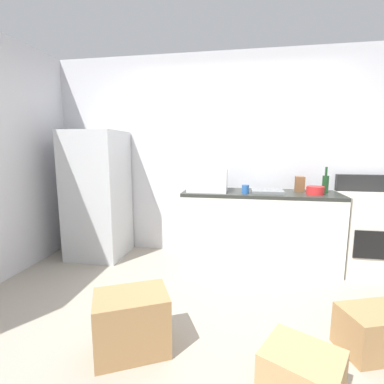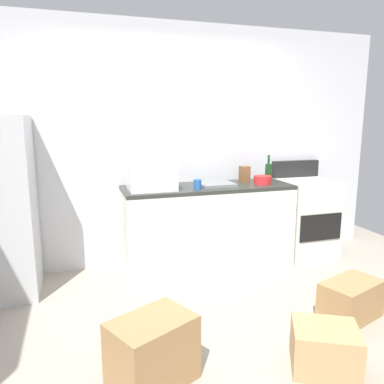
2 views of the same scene
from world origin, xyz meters
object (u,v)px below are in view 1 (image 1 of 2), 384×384
at_px(stove_oven, 368,232).
at_px(wine_bottle, 325,183).
at_px(cardboard_box_small, 301,376).
at_px(knife_block, 300,184).
at_px(microwave, 208,180).
at_px(refrigerator, 98,195).
at_px(coffee_mug, 245,189).
at_px(cardboard_box_large, 132,323).
at_px(cardboard_box_medium, 378,331).
at_px(mixing_bowl, 315,190).

xyz_separation_m(stove_oven, wine_bottle, (-0.48, 0.05, 0.54)).
bearing_deg(cardboard_box_small, knife_block, 80.49).
bearing_deg(stove_oven, microwave, -178.12).
bearing_deg(microwave, refrigerator, 179.81).
bearing_deg(coffee_mug, stove_oven, 6.84).
relative_size(cardboard_box_large, cardboard_box_medium, 0.99).
height_order(microwave, cardboard_box_medium, microwave).
height_order(refrigerator, cardboard_box_small, refrigerator).
distance_m(knife_block, cardboard_box_small, 2.17).
bearing_deg(refrigerator, cardboard_box_small, -39.79).
distance_m(refrigerator, microwave, 1.45).
xyz_separation_m(mixing_bowl, cardboard_box_medium, (0.14, -1.31, -0.79)).
distance_m(coffee_mug, knife_block, 0.69).
distance_m(stove_oven, microwave, 1.92).
bearing_deg(wine_bottle, knife_block, 171.19).
height_order(stove_oven, cardboard_box_small, stove_oven).
relative_size(refrigerator, cardboard_box_small, 3.98).
distance_m(mixing_bowl, cardboard_box_small, 2.02).
bearing_deg(mixing_bowl, cardboard_box_small, -104.49).
bearing_deg(stove_oven, wine_bottle, 174.21).
bearing_deg(cardboard_box_medium, wine_bottle, 90.09).
height_order(mixing_bowl, cardboard_box_large, mixing_bowl).
bearing_deg(knife_block, cardboard_box_small, -99.51).
xyz_separation_m(coffee_mug, cardboard_box_large, (-0.78, -1.51, -0.74)).
distance_m(stove_oven, mixing_bowl, 0.79).
bearing_deg(coffee_mug, cardboard_box_large, -117.29).
relative_size(mixing_bowl, cardboard_box_large, 0.38).
xyz_separation_m(refrigerator, microwave, (1.44, -0.00, 0.22)).
bearing_deg(coffee_mug, cardboard_box_medium, -53.34).
xyz_separation_m(wine_bottle, coffee_mug, (-0.91, -0.22, -0.06)).
height_order(coffee_mug, mixing_bowl, coffee_mug).
relative_size(microwave, knife_block, 2.56).
height_order(refrigerator, cardboard_box_large, refrigerator).
distance_m(cardboard_box_large, cardboard_box_medium, 1.72).
xyz_separation_m(mixing_bowl, cardboard_box_large, (-1.55, -1.60, -0.73)).
xyz_separation_m(refrigerator, cardboard_box_small, (2.19, -1.82, -0.67)).
relative_size(stove_oven, knife_block, 6.11).
bearing_deg(cardboard_box_small, wine_bottle, 72.64).
distance_m(refrigerator, coffee_mug, 1.89).
bearing_deg(cardboard_box_large, stove_oven, 37.73).
bearing_deg(wine_bottle, coffee_mug, -166.69).
distance_m(wine_bottle, cardboard_box_small, 2.20).
distance_m(stove_oven, wine_bottle, 0.73).
bearing_deg(microwave, cardboard_box_large, -101.70).
distance_m(coffee_mug, cardboard_box_medium, 1.72).
relative_size(refrigerator, cardboard_box_large, 3.28).
bearing_deg(cardboard_box_medium, cardboard_box_small, -141.16).
bearing_deg(cardboard_box_large, knife_block, 51.30).
height_order(refrigerator, stove_oven, refrigerator).
xyz_separation_m(knife_block, cardboard_box_large, (-1.42, -1.77, -0.78)).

